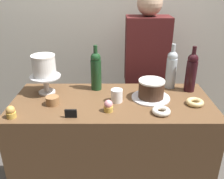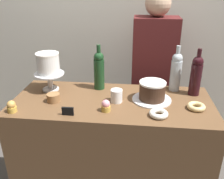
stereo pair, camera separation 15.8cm
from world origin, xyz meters
TOP-DOWN VIEW (x-y plane):
  - back_wall at (0.00, 0.86)m, footprint 6.00×0.05m
  - display_counter at (0.00, 0.00)m, footprint 1.32×0.57m
  - cake_stand_pedestal at (-0.46, 0.12)m, footprint 0.21×0.21m
  - white_layer_cake at (-0.46, 0.12)m, footprint 0.16×0.16m
  - silver_serving_platter at (0.26, 0.03)m, footprint 0.26×0.26m
  - chocolate_round_cake at (0.26, 0.03)m, footprint 0.17×0.17m
  - wine_bottle_clear at (0.43, 0.22)m, footprint 0.08×0.08m
  - wine_bottle_dark_red at (0.56, 0.16)m, footprint 0.08×0.08m
  - wine_bottle_green at (-0.11, 0.19)m, footprint 0.08×0.08m
  - cupcake_strawberry at (-0.02, -0.14)m, footprint 0.06×0.06m
  - cupcake_caramel at (-0.59, -0.22)m, footprint 0.06×0.06m
  - donut_glazed at (0.53, -0.06)m, footprint 0.11×0.11m
  - donut_sugar at (0.29, -0.17)m, footprint 0.11×0.11m
  - cookie_stack at (-0.38, -0.06)m, footprint 0.08×0.08m
  - price_sign_chalkboard at (-0.24, -0.22)m, footprint 0.07×0.01m
  - coffee_cup_ceramic at (0.03, -0.01)m, footprint 0.08×0.08m
  - barista_figure at (0.29, 0.55)m, footprint 0.36×0.22m

SIDE VIEW (x-z plane):
  - display_counter at x=0.00m, z-range 0.00..0.93m
  - barista_figure at x=0.29m, z-range 0.04..1.64m
  - silver_serving_platter at x=0.26m, z-range 0.93..0.94m
  - donut_glazed at x=0.53m, z-range 0.93..0.97m
  - donut_sugar at x=0.29m, z-range 0.93..0.97m
  - price_sign_chalkboard at x=-0.24m, z-range 0.93..0.99m
  - cookie_stack at x=-0.38m, z-range 0.93..0.99m
  - cupcake_strawberry at x=-0.02m, z-range 0.93..1.01m
  - cupcake_caramel at x=-0.59m, z-range 0.93..1.01m
  - coffee_cup_ceramic at x=0.03m, z-range 0.93..1.02m
  - chocolate_round_cake at x=0.26m, z-range 0.94..1.06m
  - cake_stand_pedestal at x=-0.46m, z-range 0.96..1.09m
  - wine_bottle_clear at x=0.43m, z-range 0.91..1.24m
  - wine_bottle_dark_red at x=0.56m, z-range 0.91..1.24m
  - wine_bottle_green at x=-0.11m, z-range 0.91..1.24m
  - white_layer_cake at x=-0.46m, z-range 1.06..1.21m
  - back_wall at x=0.00m, z-range 0.00..2.60m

